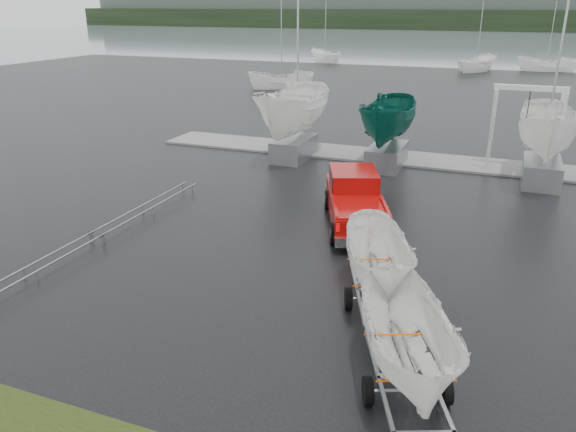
{
  "coord_description": "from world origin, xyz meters",
  "views": [
    {
      "loc": [
        3.55,
        -16.12,
        7.74
      ],
      "look_at": [
        -2.71,
        -0.1,
        1.2
      ],
      "focal_mm": 35.0,
      "sensor_mm": 36.0,
      "label": 1
    }
  ],
  "objects_px": {
    "trailer_hitched": "(382,213)",
    "trailer_parked": "(414,280)",
    "boat_hoist": "(527,116)",
    "pickup_truck": "(355,198)"
  },
  "relations": [
    {
      "from": "trailer_parked",
      "to": "pickup_truck",
      "type": "bearing_deg",
      "value": 88.76
    },
    {
      "from": "trailer_hitched",
      "to": "trailer_parked",
      "type": "bearing_deg",
      "value": -89.31
    },
    {
      "from": "boat_hoist",
      "to": "trailer_parked",
      "type": "bearing_deg",
      "value": -96.41
    },
    {
      "from": "trailer_hitched",
      "to": "trailer_parked",
      "type": "distance_m",
      "value": 3.83
    },
    {
      "from": "pickup_truck",
      "to": "trailer_parked",
      "type": "bearing_deg",
      "value": -89.74
    },
    {
      "from": "trailer_parked",
      "to": "boat_hoist",
      "type": "bearing_deg",
      "value": 61.32
    },
    {
      "from": "pickup_truck",
      "to": "boat_hoist",
      "type": "bearing_deg",
      "value": 38.77
    },
    {
      "from": "pickup_truck",
      "to": "trailer_hitched",
      "type": "xyz_separation_m",
      "value": [
        2.21,
        -5.84,
        1.72
      ]
    },
    {
      "from": "pickup_truck",
      "to": "boat_hoist",
      "type": "height_order",
      "value": "boat_hoist"
    },
    {
      "from": "trailer_hitched",
      "to": "trailer_parked",
      "type": "height_order",
      "value": "trailer_parked"
    }
  ]
}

